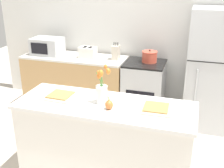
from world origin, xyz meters
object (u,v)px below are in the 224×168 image
object	(u,v)px
refrigerator	(211,70)
knife_block	(116,53)
stove_range	(144,90)
toaster	(88,52)
plate_setting_right	(156,108)
plate_setting_left	(60,95)
cooking_pot	(149,57)
flower_vase	(102,91)
pear_figurine	(109,104)
microwave	(47,46)

from	to	relation	value
refrigerator	knife_block	xyz separation A→B (m)	(-1.41, 0.03, 0.14)
stove_range	toaster	xyz separation A→B (m)	(-0.92, -0.00, 0.53)
refrigerator	plate_setting_right	distance (m)	1.65
plate_setting_left	cooking_pot	bearing A→B (deg)	67.59
plate_setting_right	knife_block	xyz separation A→B (m)	(-0.87, 1.59, 0.08)
plate_setting_right	knife_block	bearing A→B (deg)	118.77
flower_vase	cooking_pot	size ratio (longest dim) A/B	1.66
pear_figurine	knife_block	distance (m)	1.79
stove_range	knife_block	distance (m)	0.72
flower_vase	plate_setting_right	bearing A→B (deg)	2.74
pear_figurine	toaster	bearing A→B (deg)	117.86
refrigerator	knife_block	world-z (taller)	refrigerator
pear_figurine	knife_block	bearing A→B (deg)	104.41
flower_vase	cooking_pot	world-z (taller)	flower_vase
flower_vase	microwave	size ratio (longest dim) A/B	0.80
flower_vase	plate_setting_right	world-z (taller)	flower_vase
refrigerator	microwave	xyz separation A→B (m)	(-2.58, -0.00, 0.16)
flower_vase	stove_range	bearing A→B (deg)	85.20
pear_figurine	plate_setting_right	distance (m)	0.45
stove_range	knife_block	bearing A→B (deg)	176.26
knife_block	refrigerator	bearing A→B (deg)	-1.20
refrigerator	plate_setting_right	xyz separation A→B (m)	(-0.54, -1.56, 0.06)
plate_setting_left	toaster	bearing A→B (deg)	101.27
flower_vase	plate_setting_right	xyz separation A→B (m)	(0.54, 0.03, -0.12)
plate_setting_right	microwave	bearing A→B (deg)	142.61
pear_figurine	microwave	size ratio (longest dim) A/B	0.27
refrigerator	pear_figurine	distance (m)	1.96
refrigerator	plate_setting_right	bearing A→B (deg)	-109.14
cooking_pot	plate_setting_left	bearing A→B (deg)	-112.41
plate_setting_right	knife_block	distance (m)	1.82
pear_figurine	plate_setting_left	bearing A→B (deg)	166.60
flower_vase	plate_setting_left	distance (m)	0.49
plate_setting_left	plate_setting_right	size ratio (longest dim) A/B	1.00
plate_setting_left	knife_block	xyz separation A→B (m)	(0.14, 1.59, 0.08)
refrigerator	stove_range	bearing A→B (deg)	-179.96
pear_figurine	flower_vase	bearing A→B (deg)	134.62
flower_vase	plate_setting_left	bearing A→B (deg)	176.87
stove_range	plate_setting_right	bearing A→B (deg)	-75.33
plate_setting_right	stove_range	bearing A→B (deg)	104.67
refrigerator	toaster	world-z (taller)	refrigerator
stove_range	plate_setting_right	xyz separation A→B (m)	(0.41, -1.56, 0.48)
plate_setting_left	cooking_pot	size ratio (longest dim) A/B	1.45
flower_vase	plate_setting_left	xyz separation A→B (m)	(-0.48, 0.03, -0.12)
toaster	cooking_pot	distance (m)	0.98
refrigerator	microwave	size ratio (longest dim) A/B	3.57
stove_range	cooking_pot	bearing A→B (deg)	42.18
microwave	plate_setting_right	bearing A→B (deg)	-37.39
stove_range	plate_setting_right	distance (m)	1.68
pear_figurine	plate_setting_right	world-z (taller)	pear_figurine
stove_range	toaster	bearing A→B (deg)	-179.97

